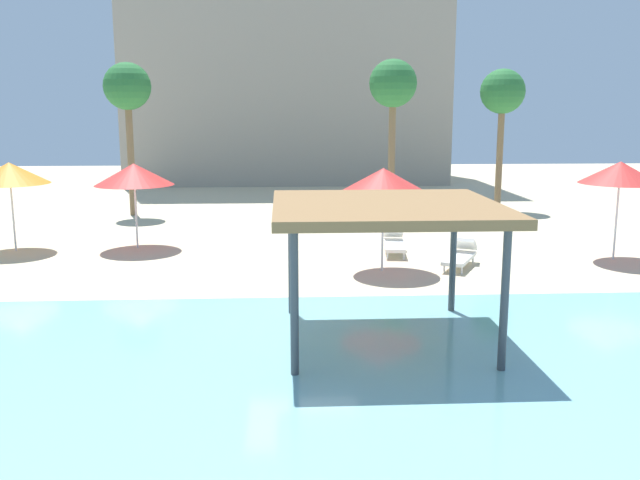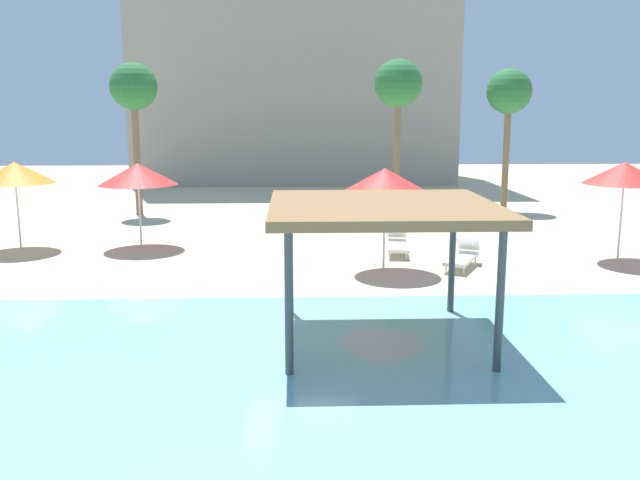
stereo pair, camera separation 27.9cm
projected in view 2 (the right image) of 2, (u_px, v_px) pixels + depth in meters
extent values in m
plane|color=beige|center=(303.00, 318.00, 14.59)|extent=(80.00, 80.00, 0.00)
cube|color=#7AB7C1|center=(308.00, 431.00, 9.43)|extent=(44.00, 13.50, 0.04)
cylinder|color=#42474C|center=(290.00, 258.00, 14.60)|extent=(0.14, 0.14, 2.48)
cylinder|color=#42474C|center=(452.00, 257.00, 14.73)|extent=(0.14, 0.14, 2.48)
cylinder|color=#42474C|center=(289.00, 304.00, 11.19)|extent=(0.14, 0.14, 2.48)
cylinder|color=#42474C|center=(500.00, 302.00, 11.32)|extent=(0.14, 0.14, 2.48)
cube|color=olive|center=(383.00, 208.00, 12.71)|extent=(4.18, 4.18, 0.18)
cylinder|color=silver|center=(384.00, 232.00, 18.63)|extent=(0.06, 0.06, 2.18)
cone|color=red|center=(385.00, 180.00, 18.36)|extent=(2.29, 2.29, 0.63)
cylinder|color=silver|center=(620.00, 223.00, 19.86)|extent=(0.06, 0.06, 2.24)
cone|color=red|center=(625.00, 173.00, 19.59)|extent=(2.30, 2.30, 0.63)
cylinder|color=silver|center=(18.00, 217.00, 21.45)|extent=(0.06, 0.06, 2.10)
cone|color=orange|center=(15.00, 173.00, 21.19)|extent=(2.38, 2.38, 0.65)
cylinder|color=silver|center=(140.00, 216.00, 21.81)|extent=(0.06, 0.06, 2.01)
cone|color=red|center=(138.00, 174.00, 21.56)|extent=(2.46, 2.46, 0.68)
cylinder|color=white|center=(406.00, 256.00, 20.18)|extent=(0.05, 0.05, 0.22)
cylinder|color=white|center=(390.00, 256.00, 20.22)|extent=(0.05, 0.05, 0.22)
cylinder|color=white|center=(404.00, 246.00, 21.60)|extent=(0.05, 0.05, 0.22)
cylinder|color=white|center=(389.00, 246.00, 21.63)|extent=(0.05, 0.05, 0.22)
cube|color=white|center=(397.00, 246.00, 20.88)|extent=(0.79, 1.85, 0.10)
cube|color=white|center=(396.00, 232.00, 21.55)|extent=(0.65, 0.57, 0.40)
cylinder|color=white|center=(464.00, 271.00, 18.35)|extent=(0.05, 0.05, 0.22)
cylinder|color=white|center=(446.00, 269.00, 18.54)|extent=(0.05, 0.05, 0.22)
cylinder|color=white|center=(475.00, 260.00, 19.63)|extent=(0.05, 0.05, 0.22)
cylinder|color=white|center=(459.00, 259.00, 19.83)|extent=(0.05, 0.05, 0.22)
cube|color=white|center=(461.00, 259.00, 19.06)|extent=(1.36, 1.88, 0.10)
cube|color=white|center=(468.00, 244.00, 19.66)|extent=(0.77, 0.73, 0.40)
cylinder|color=brown|center=(397.00, 156.00, 27.67)|extent=(0.28, 0.28, 4.99)
sphere|color=#286B33|center=(398.00, 83.00, 27.13)|extent=(1.90, 1.90, 1.90)
cylinder|color=brown|center=(137.00, 156.00, 28.30)|extent=(0.28, 0.28, 4.90)
sphere|color=#286B33|center=(133.00, 86.00, 27.78)|extent=(1.90, 1.90, 1.90)
cylinder|color=brown|center=(506.00, 156.00, 29.67)|extent=(0.28, 0.28, 4.73)
sphere|color=#286B33|center=(509.00, 91.00, 29.15)|extent=(1.90, 1.90, 1.90)
cube|color=#9E9384|center=(294.00, 24.00, 42.15)|extent=(18.61, 10.10, 18.89)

